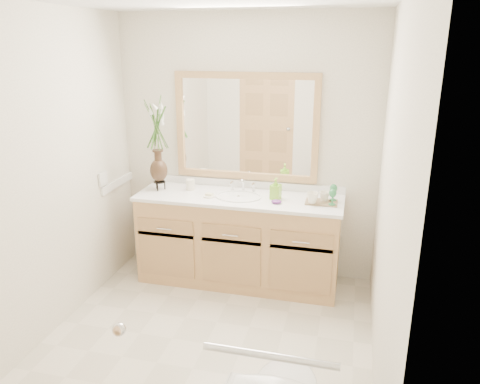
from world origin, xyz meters
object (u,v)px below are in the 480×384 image
(flower_vase, at_px, (157,133))
(tray, at_px, (321,202))
(tumbler, at_px, (190,184))
(soap_bottle, at_px, (276,190))

(flower_vase, distance_m, tray, 1.58)
(flower_vase, relative_size, tumbler, 7.74)
(flower_vase, bearing_deg, tumbler, 13.15)
(tumbler, relative_size, tray, 0.37)
(flower_vase, relative_size, tray, 2.89)
(tumbler, xyz_separation_m, soap_bottle, (0.81, -0.07, 0.03))
(soap_bottle, distance_m, tray, 0.41)
(tumbler, bearing_deg, tray, -4.17)
(soap_bottle, height_order, tray, soap_bottle)
(tray, bearing_deg, flower_vase, 178.59)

